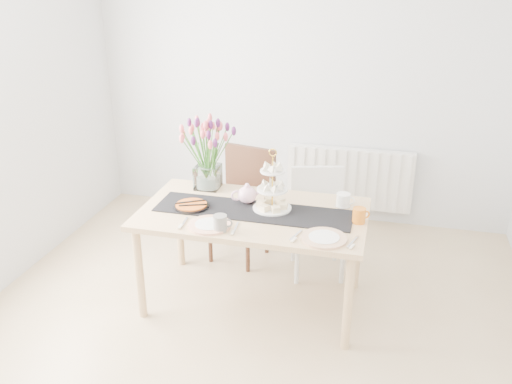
% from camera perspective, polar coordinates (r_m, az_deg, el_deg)
% --- Properties ---
extents(room_shell, '(4.50, 4.50, 4.50)m').
position_cam_1_polar(room_shell, '(3.07, -2.22, 2.51)').
color(room_shell, tan).
rests_on(room_shell, ground).
extents(radiator, '(1.20, 0.08, 0.60)m').
position_cam_1_polar(radiator, '(5.32, 9.79, 1.45)').
color(radiator, white).
rests_on(radiator, room_shell).
extents(dining_table, '(1.60, 0.90, 0.75)m').
position_cam_1_polar(dining_table, '(3.87, -0.31, -3.08)').
color(dining_table, tan).
rests_on(dining_table, ground).
extents(chair_brown, '(0.56, 0.56, 0.95)m').
position_cam_1_polar(chair_brown, '(4.60, -1.31, -0.28)').
color(chair_brown, '#3A2115').
rests_on(chair_brown, ground).
extents(chair_white, '(0.52, 0.52, 0.86)m').
position_cam_1_polar(chair_white, '(4.43, 6.48, -2.20)').
color(chair_white, silver).
rests_on(chair_white, ground).
extents(table_runner, '(1.40, 0.35, 0.01)m').
position_cam_1_polar(table_runner, '(3.83, -0.31, -1.99)').
color(table_runner, black).
rests_on(table_runner, dining_table).
extents(tulip_vase, '(0.67, 0.67, 0.57)m').
position_cam_1_polar(tulip_vase, '(4.13, -5.23, 5.18)').
color(tulip_vase, silver).
rests_on(tulip_vase, dining_table).
extents(cake_stand, '(0.28, 0.28, 0.40)m').
position_cam_1_polar(cake_stand, '(3.82, 1.73, -0.28)').
color(cake_stand, gold).
rests_on(cake_stand, dining_table).
extents(teapot, '(0.28, 0.26, 0.15)m').
position_cam_1_polar(teapot, '(3.93, -0.94, -0.29)').
color(teapot, silver).
rests_on(teapot, dining_table).
extents(cream_jug, '(0.11, 0.11, 0.10)m').
position_cam_1_polar(cream_jug, '(3.94, 9.16, -0.85)').
color(cream_jug, white).
rests_on(cream_jug, dining_table).
extents(tart_tin, '(0.25, 0.25, 0.03)m').
position_cam_1_polar(tart_tin, '(3.91, -6.81, -1.47)').
color(tart_tin, black).
rests_on(tart_tin, dining_table).
extents(mug_grey, '(0.11, 0.11, 0.11)m').
position_cam_1_polar(mug_grey, '(3.55, -3.80, -3.29)').
color(mug_grey, slate).
rests_on(mug_grey, dining_table).
extents(mug_orange, '(0.12, 0.12, 0.11)m').
position_cam_1_polar(mug_orange, '(3.72, 10.79, -2.44)').
color(mug_orange, orange).
rests_on(mug_orange, dining_table).
extents(plate_left, '(0.32, 0.32, 0.02)m').
position_cam_1_polar(plate_left, '(3.64, -4.91, -3.47)').
color(plate_left, white).
rests_on(plate_left, dining_table).
extents(plate_right, '(0.37, 0.37, 0.02)m').
position_cam_1_polar(plate_right, '(3.48, 7.17, -4.84)').
color(plate_right, silver).
rests_on(plate_right, dining_table).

